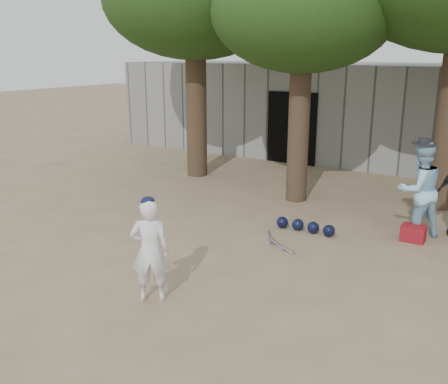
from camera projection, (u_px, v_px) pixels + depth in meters
The scene contains 7 objects.
ground at pixel (164, 253), 8.68m from camera, with size 70.00×70.00×0.00m, color #937C5E.
boy_player at pixel (150, 251), 6.85m from camera, with size 0.54×0.35×1.47m, color white.
spectator_blue at pixel (419, 190), 9.24m from camera, with size 0.88×0.68×1.80m, color #9BD1F0.
red_bag at pixel (413, 233), 9.18m from camera, with size 0.42×0.32×0.30m, color maroon.
back_building at pixel (357, 110), 16.70m from camera, with size 16.00×5.24×3.00m.
helmet_row at pixel (305, 226), 9.65m from camera, with size 1.19×0.27×0.23m.
bat_pile at pixel (275, 242), 9.06m from camera, with size 0.89×0.77×0.06m.
Camera 1 is at (5.16, -6.28, 3.37)m, focal length 40.00 mm.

